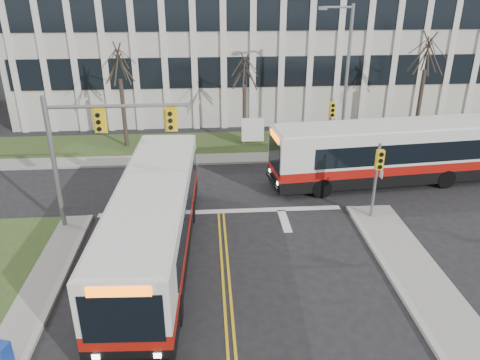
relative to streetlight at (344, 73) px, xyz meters
name	(u,v)px	position (x,y,z in m)	size (l,w,h in m)	color
ground	(229,325)	(-8.03, -16.20, -5.19)	(120.00, 120.00, 0.00)	black
sidewalk_cross	(295,157)	(-3.03, -1.00, -5.12)	(44.00, 1.60, 0.14)	#9E9B93
building_lawn	(288,143)	(-3.03, 1.80, -5.13)	(44.00, 5.00, 0.12)	#334A1F
office_building	(268,33)	(-3.03, 13.80, 0.81)	(40.00, 16.00, 12.00)	beige
mast_arm_signal	(90,140)	(-13.65, -9.04, -0.94)	(6.11, 0.38, 6.20)	slate
signal_pole_near	(377,171)	(-0.83, -9.30, -2.69)	(0.34, 0.39, 3.80)	slate
signal_pole_far	(331,119)	(-0.83, -0.80, -2.69)	(0.34, 0.39, 3.80)	slate
streetlight	(344,73)	(0.00, 0.00, 0.00)	(2.15, 0.25, 9.20)	slate
directory_sign	(253,130)	(-5.53, 1.30, -4.02)	(1.50, 0.12, 2.00)	slate
tree_left	(119,65)	(-14.03, 1.80, 0.32)	(1.80, 1.80, 7.70)	#42352B
tree_mid	(245,73)	(-6.03, 2.00, -0.31)	(1.80, 1.80, 6.82)	#42352B
tree_right	(427,55)	(5.97, 1.80, 0.71)	(1.80, 1.80, 8.25)	#42352B
bus_main	(154,224)	(-10.80, -11.99, -3.54)	(2.68, 12.38, 3.30)	silver
bus_cross	(385,155)	(1.14, -5.15, -3.53)	(2.71, 12.50, 3.33)	silver
newspaper_box_blue	(1,357)	(-14.83, -17.64, -4.72)	(0.50, 0.45, 0.95)	#153396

